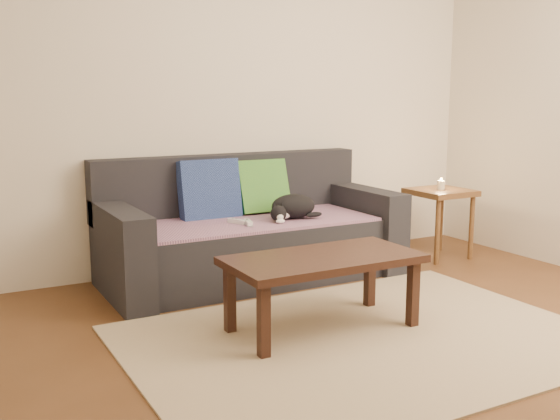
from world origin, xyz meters
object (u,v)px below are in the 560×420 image
(sofa, at_px, (249,236))
(coffee_table, at_px, (323,265))
(side_table, at_px, (440,201))
(wii_remote_a, at_px, (237,221))
(wii_remote_b, at_px, (248,223))
(cat, at_px, (292,207))

(sofa, distance_m, coffee_table, 1.18)
(sofa, relative_size, side_table, 3.77)
(wii_remote_a, bearing_deg, wii_remote_b, -171.93)
(wii_remote_b, relative_size, side_table, 0.27)
(cat, bearing_deg, side_table, 8.50)
(coffee_table, bearing_deg, wii_remote_a, 92.75)
(wii_remote_b, bearing_deg, wii_remote_a, 47.57)
(sofa, height_order, wii_remote_a, sofa)
(cat, relative_size, wii_remote_a, 2.71)
(cat, height_order, side_table, cat)
(cat, xyz_separation_m, coffee_table, (-0.37, -1.00, -0.14))
(sofa, distance_m, wii_remote_a, 0.27)
(sofa, height_order, wii_remote_b, sofa)
(wii_remote_b, height_order, side_table, side_table)
(sofa, bearing_deg, cat, -33.64)
(side_table, relative_size, coffee_table, 0.52)
(cat, height_order, coffee_table, cat)
(sofa, xyz_separation_m, coffee_table, (-0.12, -1.17, 0.07))
(wii_remote_a, xyz_separation_m, coffee_table, (0.05, -1.02, -0.08))
(wii_remote_b, bearing_deg, coffee_table, -164.84)
(cat, bearing_deg, wii_remote_a, -172.92)
(cat, xyz_separation_m, side_table, (1.36, -0.02, -0.06))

